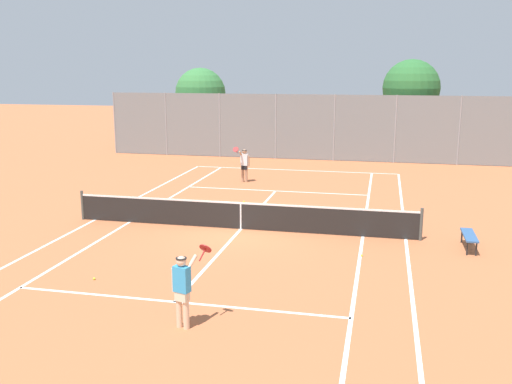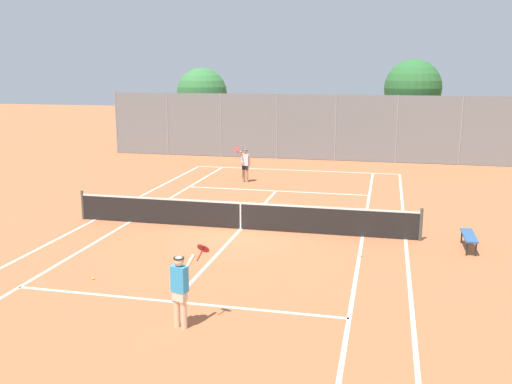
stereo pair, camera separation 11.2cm
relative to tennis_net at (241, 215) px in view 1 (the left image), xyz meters
The scene contains 14 objects.
ground_plane 0.51m from the tennis_net, ahead, with size 120.00×120.00×0.00m, color #BC663D.
court_line_markings 0.51m from the tennis_net, ahead, with size 11.10×23.90×0.01m.
tennis_net is the anchor object (origin of this frame).
player_near_side 7.68m from the tennis_net, 85.02° to the right, with size 0.81×0.70×1.77m.
player_far_left 8.32m from the tennis_net, 102.96° to the left, with size 0.71×0.72×1.77m.
loose_tennis_ball_0 6.09m from the tennis_net, 115.03° to the right, with size 0.07×0.07×0.07m, color #D1DB33.
loose_tennis_ball_1 4.68m from the tennis_net, 26.05° to the right, with size 0.07×0.07×0.07m, color #D1DB33.
loose_tennis_ball_2 4.03m from the tennis_net, 102.29° to the left, with size 0.07×0.07×0.07m, color #D1DB33.
loose_tennis_ball_3 5.22m from the tennis_net, 37.03° to the left, with size 0.07×0.07×0.07m, color #D1DB33.
loose_tennis_ball_4 2.69m from the tennis_net, 34.82° to the left, with size 0.07×0.07×0.07m, color #D1DB33.
courtside_bench 7.36m from the tennis_net, ahead, with size 0.36×1.50×0.47m.
back_fence 15.76m from the tennis_net, 90.00° to the left, with size 24.79×0.08×3.93m.
tree_behind_left 19.83m from the tennis_net, 112.21° to the left, with size 3.32×3.32×5.45m.
tree_behind_right 19.48m from the tennis_net, 71.18° to the left, with size 3.44×3.44×5.96m.
Camera 1 is at (4.64, -18.29, 5.41)m, focal length 40.00 mm.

